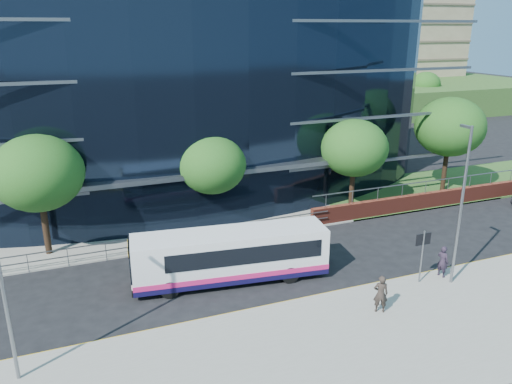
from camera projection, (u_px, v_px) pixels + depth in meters
name	position (u px, v px, depth m)	size (l,w,h in m)	color
ground	(325.00, 286.00, 25.19)	(200.00, 200.00, 0.00)	black
pavement_near	(383.00, 340.00, 20.75)	(80.00, 8.00, 0.15)	gray
kerb	(335.00, 294.00, 24.28)	(80.00, 0.25, 0.16)	gray
yellow_line_outer	(333.00, 293.00, 24.48)	(80.00, 0.08, 0.01)	gold
yellow_line_inner	(331.00, 292.00, 24.62)	(80.00, 0.08, 0.01)	gold
far_forecourt	(164.00, 225.00, 32.83)	(50.00, 8.00, 0.10)	gray
grass_verge	(508.00, 177.00, 43.17)	(36.00, 8.00, 0.12)	#2D511E
glass_office	(158.00, 85.00, 39.72)	(44.00, 23.10, 16.00)	black
retaining_wall	(509.00, 188.00, 38.35)	(34.00, 0.40, 2.11)	maroon
guard_railings	(142.00, 242.00, 28.36)	(24.00, 0.05, 1.10)	slate
apartment_block	(331.00, 35.00, 83.29)	(60.00, 42.00, 30.00)	#2D511E
street_sign	(423.00, 246.00, 24.66)	(0.85, 0.09, 2.80)	slate
tree_far_a	(38.00, 173.00, 27.13)	(4.95, 4.95, 6.98)	black
tree_far_b	(212.00, 165.00, 31.23)	(4.29, 4.29, 6.05)	black
tree_far_c	(354.00, 148.00, 34.13)	(4.62, 4.62, 6.51)	black
tree_far_d	(450.00, 127.00, 37.91)	(5.28, 5.28, 7.44)	black
tree_dist_e	(340.00, 88.00, 67.39)	(4.62, 4.62, 6.51)	black
tree_dist_f	(426.00, 84.00, 74.78)	(4.29, 4.29, 6.05)	black
streetlight_west	(0.00, 273.00, 17.04)	(0.15, 0.77, 8.00)	slate
streetlight_east	(461.00, 202.00, 23.94)	(0.15, 0.77, 8.00)	slate
city_bus	(232.00, 255.00, 25.33)	(10.10, 3.44, 2.68)	silver
pedestrian	(443.00, 261.00, 25.61)	(0.61, 0.40, 1.68)	#271D2C
pedestrian_b	(381.00, 294.00, 22.39)	(0.66, 0.43, 1.80)	#302721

